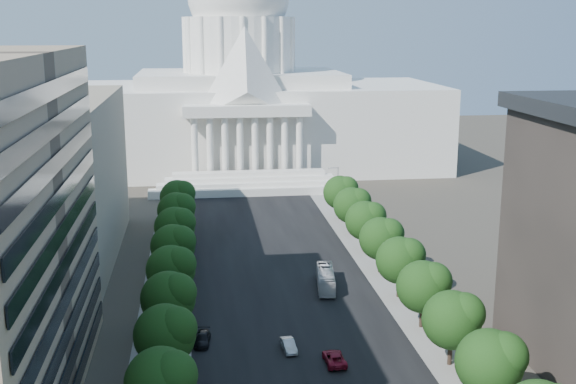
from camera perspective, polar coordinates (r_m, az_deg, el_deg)
name	(u,v)px	position (r m, az deg, el deg)	size (l,w,h in m)	color
road_asphalt	(275,265)	(131.94, -1.05, -5.81)	(30.00, 260.00, 0.01)	black
sidewalk_left	(169,270)	(131.36, -9.36, -6.07)	(8.00, 260.00, 0.02)	gray
sidewalk_right	(377,261)	(135.21, 7.02, -5.44)	(8.00, 260.00, 0.02)	gray
capitol	(240,102)	(220.59, -3.79, 7.14)	(120.00, 56.00, 73.00)	white
office_block_left_far	(7,180)	(141.22, -21.30, 0.86)	(38.00, 52.00, 30.00)	gray
tree_l_c	(163,381)	(78.86, -9.82, -14.49)	(7.79, 7.60, 9.97)	#33261C
tree_l_d	(167,333)	(89.67, -9.51, -10.95)	(7.79, 7.60, 9.97)	#33261C
tree_l_e	(170,297)	(100.75, -9.28, -8.19)	(7.79, 7.60, 9.97)	#33261C
tree_l_f	(173,268)	(112.02, -9.09, -5.97)	(7.79, 7.60, 9.97)	#33261C
tree_l_g	(175,245)	(123.43, -8.94, -4.17)	(7.79, 7.60, 9.97)	#33261C
tree_l_h	(176,226)	(134.94, -8.81, -2.67)	(7.79, 7.60, 9.97)	#33261C
tree_l_i	(178,210)	(146.53, -8.71, -1.40)	(7.79, 7.60, 9.97)	#33261C
tree_l_j	(179,196)	(158.18, -8.62, -0.32)	(7.79, 7.60, 9.97)	#33261C
tree_r_c	(493,361)	(84.94, 15.89, -12.71)	(7.79, 7.60, 9.97)	#33261C
tree_r_d	(455,318)	(95.07, 13.05, -9.69)	(7.79, 7.60, 9.97)	#33261C
tree_r_e	(425,285)	(105.58, 10.80, -7.24)	(7.79, 7.60, 9.97)	#33261C
tree_r_f	(402,259)	(116.39, 8.99, -5.24)	(7.79, 7.60, 9.97)	#33261C
tree_r_g	(383,237)	(127.40, 7.49, -3.57)	(7.79, 7.60, 9.97)	#33261C
tree_r_h	(367,219)	(138.58, 6.24, -2.17)	(7.79, 7.60, 9.97)	#33261C
tree_r_i	(353,204)	(149.89, 5.18, -0.97)	(7.79, 7.60, 9.97)	#33261C
tree_r_j	(342,191)	(161.30, 4.27, 0.05)	(7.79, 7.60, 9.97)	#33261C
streetlight_b	(509,369)	(85.16, 17.08, -13.20)	(2.61, 0.44, 9.00)	gray
streetlight_c	(435,288)	(106.45, 11.57, -7.47)	(2.61, 0.44, 9.00)	gray
streetlight_d	(389,238)	(129.09, 8.02, -3.66)	(2.61, 0.44, 9.00)	gray
streetlight_e	(358,204)	(152.46, 5.57, -0.99)	(2.61, 0.44, 9.00)	gray
streetlight_f	(336,180)	(176.28, 3.78, 0.97)	(2.61, 0.44, 9.00)	gray
car_silver	(289,345)	(98.89, 0.05, -12.03)	(1.56, 4.48, 1.48)	#B5B8BD
car_red	(334,358)	(95.60, 3.68, -12.98)	(2.49, 5.41, 1.50)	maroon
car_dark_b	(202,339)	(101.44, -6.79, -11.46)	(2.06, 5.07, 1.47)	black
city_bus	(326,279)	(120.62, 3.00, -6.87)	(2.65, 11.34, 3.16)	silver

